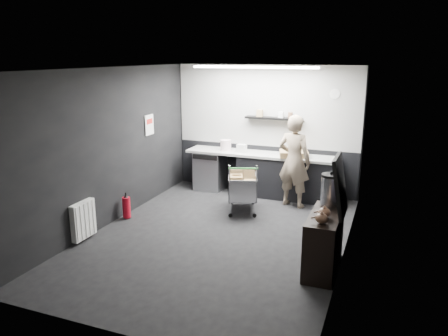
% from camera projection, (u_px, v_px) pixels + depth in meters
% --- Properties ---
extents(floor, '(5.50, 5.50, 0.00)m').
position_uv_depth(floor, '(217.00, 237.00, 7.16)').
color(floor, black).
rests_on(floor, ground).
extents(ceiling, '(5.50, 5.50, 0.00)m').
position_uv_depth(ceiling, '(217.00, 69.00, 6.47)').
color(ceiling, white).
rests_on(ceiling, wall_back).
extents(wall_back, '(5.50, 0.00, 5.50)m').
position_uv_depth(wall_back, '(266.00, 130.00, 9.29)').
color(wall_back, black).
rests_on(wall_back, floor).
extents(wall_front, '(5.50, 0.00, 5.50)m').
position_uv_depth(wall_front, '(113.00, 216.00, 4.34)').
color(wall_front, black).
rests_on(wall_front, floor).
extents(wall_left, '(0.00, 5.50, 5.50)m').
position_uv_depth(wall_left, '(110.00, 147.00, 7.52)').
color(wall_left, black).
rests_on(wall_left, floor).
extents(wall_right, '(0.00, 5.50, 5.50)m').
position_uv_depth(wall_right, '(349.00, 169.00, 6.11)').
color(wall_right, black).
rests_on(wall_right, floor).
extents(kitchen_wall_panel, '(3.95, 0.02, 1.70)m').
position_uv_depth(kitchen_wall_panel, '(266.00, 106.00, 9.15)').
color(kitchen_wall_panel, '#B2B2AE').
rests_on(kitchen_wall_panel, wall_back).
extents(dado_panel, '(3.95, 0.02, 1.00)m').
position_uv_depth(dado_panel, '(264.00, 168.00, 9.49)').
color(dado_panel, black).
rests_on(dado_panel, wall_back).
extents(floating_shelf, '(1.20, 0.22, 0.04)m').
position_uv_depth(floating_shelf, '(274.00, 118.00, 9.04)').
color(floating_shelf, black).
rests_on(floating_shelf, wall_back).
extents(wall_clock, '(0.20, 0.03, 0.20)m').
position_uv_depth(wall_clock, '(335.00, 94.00, 8.57)').
color(wall_clock, white).
rests_on(wall_clock, wall_back).
extents(poster, '(0.02, 0.30, 0.40)m').
position_uv_depth(poster, '(149.00, 125.00, 8.63)').
color(poster, white).
rests_on(poster, wall_left).
extents(poster_red_band, '(0.02, 0.22, 0.10)m').
position_uv_depth(poster_red_band, '(149.00, 121.00, 8.61)').
color(poster_red_band, red).
rests_on(poster_red_band, poster).
extents(radiator, '(0.10, 0.50, 0.60)m').
position_uv_depth(radiator, '(83.00, 220.00, 6.94)').
color(radiator, white).
rests_on(radiator, wall_left).
extents(ceiling_strip, '(2.40, 0.20, 0.04)m').
position_uv_depth(ceiling_strip, '(254.00, 67.00, 8.15)').
color(ceiling_strip, white).
rests_on(ceiling_strip, ceiling).
extents(prep_counter, '(3.20, 0.61, 0.90)m').
position_uv_depth(prep_counter, '(267.00, 174.00, 9.17)').
color(prep_counter, black).
rests_on(prep_counter, floor).
extents(person, '(0.75, 0.58, 1.81)m').
position_uv_depth(person, '(294.00, 161.00, 8.42)').
color(person, beige).
rests_on(person, floor).
extents(shopping_cart, '(0.80, 1.05, 0.97)m').
position_uv_depth(shopping_cart, '(242.00, 188.00, 8.26)').
color(shopping_cart, silver).
rests_on(shopping_cart, floor).
extents(sideboard, '(0.46, 1.08, 1.62)m').
position_uv_depth(sideboard, '(325.00, 234.00, 5.99)').
color(sideboard, black).
rests_on(sideboard, floor).
extents(fire_extinguisher, '(0.14, 0.14, 0.47)m').
position_uv_depth(fire_extinguisher, '(126.00, 207.00, 7.90)').
color(fire_extinguisher, '#AD0B1B').
rests_on(fire_extinguisher, floor).
extents(cardboard_box, '(0.66, 0.57, 0.11)m').
position_uv_depth(cardboard_box, '(294.00, 154.00, 8.80)').
color(cardboard_box, '#A58758').
rests_on(cardboard_box, prep_counter).
extents(pink_tub, '(0.23, 0.23, 0.23)m').
position_uv_depth(pink_tub, '(226.00, 145.00, 9.36)').
color(pink_tub, white).
rests_on(pink_tub, prep_counter).
extents(white_container, '(0.19, 0.16, 0.17)m').
position_uv_depth(white_container, '(242.00, 148.00, 9.19)').
color(white_container, white).
rests_on(white_container, prep_counter).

